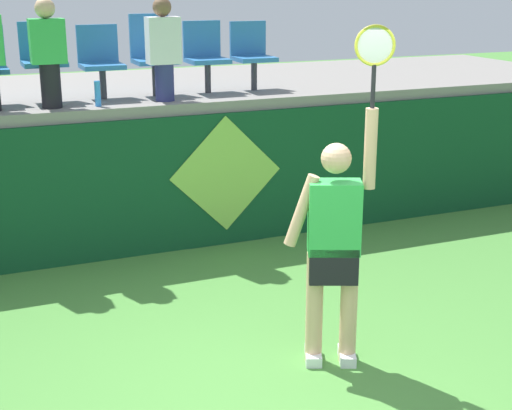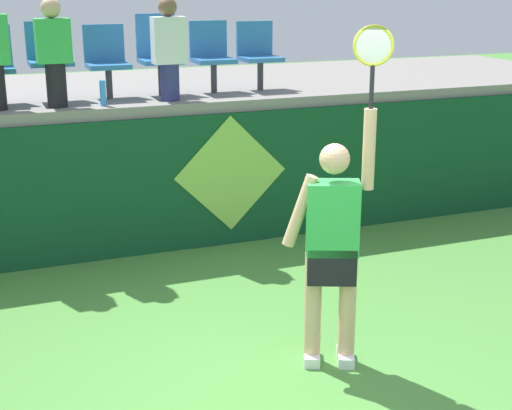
{
  "view_description": "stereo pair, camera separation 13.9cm",
  "coord_description": "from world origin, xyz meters",
  "px_view_note": "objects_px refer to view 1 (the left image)",
  "views": [
    {
      "loc": [
        -1.89,
        -4.14,
        2.84
      ],
      "look_at": [
        0.32,
        1.18,
        1.09
      ],
      "focal_mm": 52.89,
      "sensor_mm": 36.0,
      "label": 1
    },
    {
      "loc": [
        -1.76,
        -4.19,
        2.84
      ],
      "look_at": [
        0.32,
        1.18,
        1.09
      ],
      "focal_mm": 52.89,
      "sensor_mm": 36.0,
      "label": 2
    }
  ],
  "objects_px": {
    "stadium_chair_1": "(43,57)",
    "stadium_chair_3": "(152,52)",
    "spectator_1": "(163,48)",
    "spectator_2": "(48,51)",
    "water_bottle": "(98,94)",
    "tennis_player": "(334,242)",
    "stadium_chair_5": "(252,52)",
    "stadium_chair_2": "(100,59)",
    "stadium_chair_4": "(205,54)"
  },
  "relations": [
    {
      "from": "stadium_chair_2",
      "to": "water_bottle",
      "type": "bearing_deg",
      "value": -105.94
    },
    {
      "from": "tennis_player",
      "to": "stadium_chair_1",
      "type": "height_order",
      "value": "tennis_player"
    },
    {
      "from": "spectator_1",
      "to": "spectator_2",
      "type": "distance_m",
      "value": 1.17
    },
    {
      "from": "water_bottle",
      "to": "stadium_chair_1",
      "type": "bearing_deg",
      "value": 129.9
    },
    {
      "from": "stadium_chair_4",
      "to": "stadium_chair_2",
      "type": "bearing_deg",
      "value": -179.98
    },
    {
      "from": "stadium_chair_1",
      "to": "stadium_chair_3",
      "type": "bearing_deg",
      "value": 0.46
    },
    {
      "from": "tennis_player",
      "to": "stadium_chair_4",
      "type": "bearing_deg",
      "value": 86.06
    },
    {
      "from": "stadium_chair_3",
      "to": "spectator_2",
      "type": "distance_m",
      "value": 1.26
    },
    {
      "from": "tennis_player",
      "to": "stadium_chair_5",
      "type": "xyz_separation_m",
      "value": [
        0.81,
        3.58,
        1.04
      ]
    },
    {
      "from": "water_bottle",
      "to": "spectator_2",
      "type": "distance_m",
      "value": 0.63
    },
    {
      "from": "stadium_chair_1",
      "to": "stadium_chair_2",
      "type": "relative_size",
      "value": 1.06
    },
    {
      "from": "spectator_1",
      "to": "tennis_player",
      "type": "bearing_deg",
      "value": -83.42
    },
    {
      "from": "stadium_chair_3",
      "to": "spectator_2",
      "type": "height_order",
      "value": "spectator_2"
    },
    {
      "from": "tennis_player",
      "to": "water_bottle",
      "type": "xyz_separation_m",
      "value": [
        -1.09,
        3.05,
        0.74
      ]
    },
    {
      "from": "water_bottle",
      "to": "stadium_chair_2",
      "type": "xyz_separation_m",
      "value": [
        0.15,
        0.53,
        0.29
      ]
    },
    {
      "from": "stadium_chair_4",
      "to": "spectator_1",
      "type": "xyz_separation_m",
      "value": [
        -0.61,
        -0.44,
        0.12
      ]
    },
    {
      "from": "stadium_chair_1",
      "to": "stadium_chair_2",
      "type": "bearing_deg",
      "value": 0.19
    },
    {
      "from": "water_bottle",
      "to": "stadium_chair_1",
      "type": "relative_size",
      "value": 0.31
    },
    {
      "from": "spectator_2",
      "to": "tennis_player",
      "type": "bearing_deg",
      "value": -63.96
    },
    {
      "from": "tennis_player",
      "to": "water_bottle",
      "type": "relative_size",
      "value": 9.86
    },
    {
      "from": "water_bottle",
      "to": "stadium_chair_4",
      "type": "xyz_separation_m",
      "value": [
        1.34,
        0.53,
        0.3
      ]
    },
    {
      "from": "stadium_chair_4",
      "to": "stadium_chair_5",
      "type": "xyz_separation_m",
      "value": [
        0.57,
        -0.0,
        -0.01
      ]
    },
    {
      "from": "water_bottle",
      "to": "stadium_chair_3",
      "type": "bearing_deg",
      "value": 36.5
    },
    {
      "from": "water_bottle",
      "to": "spectator_1",
      "type": "height_order",
      "value": "spectator_1"
    },
    {
      "from": "water_bottle",
      "to": "stadium_chair_3",
      "type": "relative_size",
      "value": 0.29
    },
    {
      "from": "stadium_chair_3",
      "to": "spectator_1",
      "type": "height_order",
      "value": "spectator_1"
    },
    {
      "from": "stadium_chair_4",
      "to": "stadium_chair_5",
      "type": "height_order",
      "value": "stadium_chair_4"
    },
    {
      "from": "stadium_chair_4",
      "to": "spectator_2",
      "type": "height_order",
      "value": "spectator_2"
    },
    {
      "from": "stadium_chair_1",
      "to": "stadium_chair_5",
      "type": "height_order",
      "value": "stadium_chair_1"
    },
    {
      "from": "tennis_player",
      "to": "stadium_chair_2",
      "type": "distance_m",
      "value": 3.85
    },
    {
      "from": "stadium_chair_2",
      "to": "spectator_1",
      "type": "distance_m",
      "value": 0.74
    },
    {
      "from": "stadium_chair_1",
      "to": "spectator_1",
      "type": "xyz_separation_m",
      "value": [
        1.17,
        -0.44,
        0.09
      ]
    },
    {
      "from": "tennis_player",
      "to": "stadium_chair_5",
      "type": "distance_m",
      "value": 3.82
    },
    {
      "from": "stadium_chair_2",
      "to": "spectator_2",
      "type": "relative_size",
      "value": 0.72
    },
    {
      "from": "stadium_chair_2",
      "to": "stadium_chair_4",
      "type": "xyz_separation_m",
      "value": [
        1.19,
        0.0,
        0.01
      ]
    },
    {
      "from": "stadium_chair_4",
      "to": "stadium_chair_5",
      "type": "relative_size",
      "value": 1.02
    },
    {
      "from": "stadium_chair_2",
      "to": "spectator_1",
      "type": "relative_size",
      "value": 0.73
    },
    {
      "from": "stadium_chair_5",
      "to": "spectator_2",
      "type": "distance_m",
      "value": 2.39
    },
    {
      "from": "tennis_player",
      "to": "stadium_chair_3",
      "type": "height_order",
      "value": "tennis_player"
    },
    {
      "from": "tennis_player",
      "to": "spectator_1",
      "type": "relative_size",
      "value": 2.39
    },
    {
      "from": "water_bottle",
      "to": "stadium_chair_4",
      "type": "distance_m",
      "value": 1.47
    },
    {
      "from": "stadium_chair_2",
      "to": "stadium_chair_5",
      "type": "height_order",
      "value": "same"
    },
    {
      "from": "stadium_chair_1",
      "to": "stadium_chair_3",
      "type": "distance_m",
      "value": 1.17
    },
    {
      "from": "tennis_player",
      "to": "spectator_2",
      "type": "xyz_separation_m",
      "value": [
        -1.53,
        3.14,
        1.17
      ]
    },
    {
      "from": "tennis_player",
      "to": "water_bottle",
      "type": "distance_m",
      "value": 3.33
    },
    {
      "from": "water_bottle",
      "to": "spectator_2",
      "type": "height_order",
      "value": "spectator_2"
    },
    {
      "from": "water_bottle",
      "to": "stadium_chair_4",
      "type": "height_order",
      "value": "stadium_chair_4"
    },
    {
      "from": "tennis_player",
      "to": "stadium_chair_4",
      "type": "relative_size",
      "value": 3.21
    },
    {
      "from": "water_bottle",
      "to": "stadium_chair_3",
      "type": "distance_m",
      "value": 0.97
    },
    {
      "from": "stadium_chair_1",
      "to": "spectator_2",
      "type": "relative_size",
      "value": 0.77
    }
  ]
}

